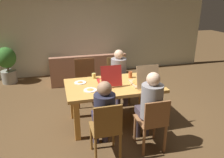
# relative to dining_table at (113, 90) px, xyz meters

# --- Properties ---
(ground_plane) EXTENTS (20.00, 20.00, 0.00)m
(ground_plane) POSITION_rel_dining_table_xyz_m (0.00, 0.00, -0.66)
(ground_plane) COLOR brown
(back_wall) EXTENTS (7.62, 0.12, 2.75)m
(back_wall) POSITION_rel_dining_table_xyz_m (0.00, 3.09, 0.72)
(back_wall) COLOR beige
(back_wall) RESTS_ON ground
(dining_table) EXTENTS (1.68, 0.98, 0.77)m
(dining_table) POSITION_rel_dining_table_xyz_m (0.00, 0.00, 0.00)
(dining_table) COLOR gold
(dining_table) RESTS_ON ground
(chair_0) EXTENTS (0.45, 0.41, 0.97)m
(chair_0) POSITION_rel_dining_table_xyz_m (0.35, 0.95, -0.12)
(chair_0) COLOR brown
(chair_0) RESTS_ON ground
(person_0) EXTENTS (0.34, 0.49, 1.18)m
(person_0) POSITION_rel_dining_table_xyz_m (0.35, 0.80, 0.04)
(person_0) COLOR #393244
(person_0) RESTS_ON ground
(chair_1) EXTENTS (0.40, 0.42, 0.91)m
(chair_1) POSITION_rel_dining_table_xyz_m (-0.36, -0.95, -0.14)
(chair_1) COLOR olive
(chair_1) RESTS_ON ground
(person_1) EXTENTS (0.30, 0.53, 1.18)m
(person_1) POSITION_rel_dining_table_xyz_m (-0.36, -0.78, 0.03)
(person_1) COLOR #342E43
(person_1) RESTS_ON ground
(chair_2) EXTENTS (0.40, 0.43, 0.87)m
(chair_2) POSITION_rel_dining_table_xyz_m (0.35, -0.91, -0.18)
(chair_2) COLOR brown
(chair_2) RESTS_ON ground
(person_2) EXTENTS (0.32, 0.51, 1.24)m
(person_2) POSITION_rel_dining_table_xyz_m (0.35, -0.78, 0.06)
(person_2) COLOR #40353C
(person_2) RESTS_ON ground
(chair_3) EXTENTS (0.45, 0.38, 0.99)m
(chair_3) POSITION_rel_dining_table_xyz_m (-0.36, 0.96, -0.10)
(chair_3) COLOR brown
(chair_3) RESTS_ON ground
(pizza_box_0) EXTENTS (0.39, 0.48, 0.40)m
(pizza_box_0) POSITION_rel_dining_table_xyz_m (0.50, -0.15, 0.16)
(pizza_box_0) COLOR tan
(pizza_box_0) RESTS_ON dining_table
(pizza_box_1) EXTENTS (0.36, 0.45, 0.38)m
(pizza_box_1) POSITION_rel_dining_table_xyz_m (-0.07, 0.06, 0.16)
(pizza_box_1) COLOR #AD211D
(pizza_box_1) RESTS_ON dining_table
(plate_0) EXTENTS (0.22, 0.22, 0.03)m
(plate_0) POSITION_rel_dining_table_xyz_m (-0.44, -0.16, 0.12)
(plate_0) COLOR white
(plate_0) RESTS_ON dining_table
(plate_1) EXTENTS (0.21, 0.21, 0.03)m
(plate_1) POSITION_rel_dining_table_xyz_m (-0.56, 0.22, 0.12)
(plate_1) COLOR white
(plate_1) RESTS_ON dining_table
(drinking_glass_0) EXTENTS (0.07, 0.07, 0.12)m
(drinking_glass_0) POSITION_rel_dining_table_xyz_m (0.40, 0.24, 0.17)
(drinking_glass_0) COLOR #B55229
(drinking_glass_0) RESTS_ON dining_table
(drinking_glass_1) EXTENTS (0.07, 0.07, 0.10)m
(drinking_glass_1) POSITION_rel_dining_table_xyz_m (-0.28, 0.39, 0.16)
(drinking_glass_1) COLOR #DAC561
(drinking_glass_1) RESTS_ON dining_table
(couch) EXTENTS (2.00, 0.90, 0.79)m
(couch) POSITION_rel_dining_table_xyz_m (-0.12, 2.36, -0.38)
(couch) COLOR #99654C
(couch) RESTS_ON ground
(potted_plant) EXTENTS (0.50, 0.50, 0.99)m
(potted_plant) POSITION_rel_dining_table_xyz_m (-2.22, 2.70, -0.10)
(potted_plant) COLOR gray
(potted_plant) RESTS_ON ground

